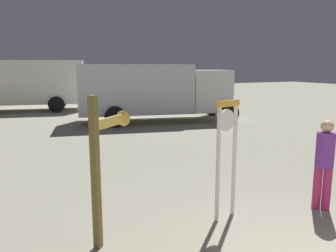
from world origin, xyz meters
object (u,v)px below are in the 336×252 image
object	(u,v)px
person_near_clock	(324,160)
standing_clock	(227,147)
arrow_sign	(109,146)
box_truck_near	(153,90)
box_truck_far	(29,84)

from	to	relation	value
person_near_clock	standing_clock	bearing A→B (deg)	165.19
arrow_sign	person_near_clock	world-z (taller)	arrow_sign
person_near_clock	box_truck_near	size ratio (longest dim) A/B	0.22
standing_clock	person_near_clock	size ratio (longest dim) A/B	1.23
standing_clock	arrow_sign	distance (m)	1.98
arrow_sign	box_truck_far	bearing A→B (deg)	90.88
arrow_sign	person_near_clock	distance (m)	3.85
person_near_clock	box_truck_far	size ratio (longest dim) A/B	0.23
standing_clock	person_near_clock	world-z (taller)	standing_clock
box_truck_near	box_truck_far	xyz separation A→B (m)	(-5.05, 6.60, 0.09)
arrow_sign	box_truck_far	distance (m)	16.39
arrow_sign	box_truck_far	world-z (taller)	box_truck_far
person_near_clock	box_truck_near	distance (m)	10.53
box_truck_far	person_near_clock	bearing A→B (deg)	-76.78
arrow_sign	box_truck_far	size ratio (longest dim) A/B	0.31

